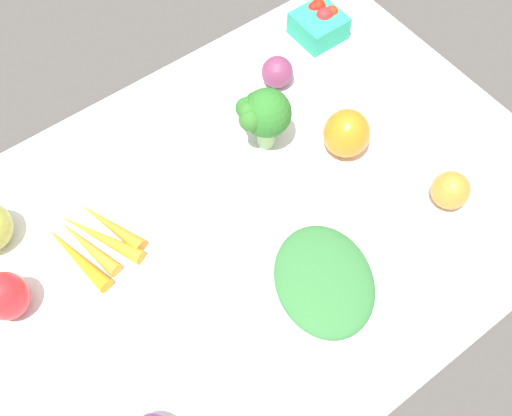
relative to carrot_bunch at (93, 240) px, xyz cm
name	(u,v)px	position (x,y,z in cm)	size (l,w,h in cm)	color
tablecloth	(256,217)	(24.90, -11.42, -2.29)	(104.00, 76.00, 2.00)	white
carrot_bunch	(93,240)	(0.00, 0.00, 0.00)	(13.39, 17.30, 2.69)	orange
heirloom_tomato_orange	(451,190)	(52.86, -28.92, 2.01)	(6.61, 6.61, 6.61)	orange
berry_basket	(320,23)	(60.96, 15.24, 1.81)	(9.20, 9.20, 6.49)	#289D78
bell_pepper_orange	(347,133)	(45.98, -9.93, 3.22)	(8.37, 8.37, 9.04)	orange
bell_pepper_red	(5,296)	(-15.52, -2.19, 3.05)	(7.16, 7.16, 8.68)	red
leafy_greens_clump	(324,280)	(25.57, -28.43, 0.71)	(19.84, 15.63, 4.00)	#327339
red_onion_near_basket	(277,72)	(45.91, 9.85, 1.77)	(6.13, 6.13, 6.13)	#763256
broccoli_head	(262,114)	(34.82, 0.01, 7.02)	(9.91, 9.40, 12.76)	#92BE7D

